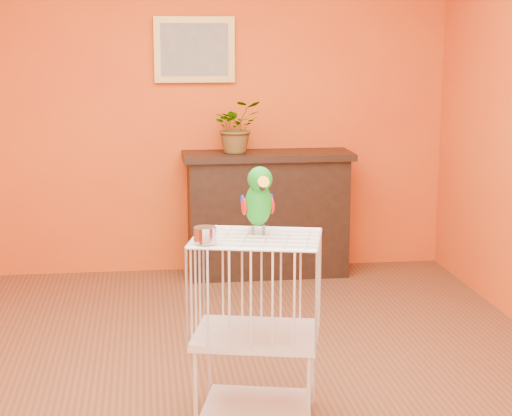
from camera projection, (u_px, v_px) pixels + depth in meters
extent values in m
plane|color=brown|center=(223.00, 375.00, 4.75)|extent=(4.50, 4.50, 0.00)
plane|color=orange|center=(195.00, 108.00, 6.68)|extent=(4.00, 0.00, 4.00)
plane|color=orange|center=(296.00, 241.00, 2.30)|extent=(4.00, 0.00, 4.00)
cube|color=black|center=(267.00, 217.00, 6.70)|extent=(1.23, 0.41, 0.92)
cube|color=black|center=(268.00, 156.00, 6.60)|extent=(1.31, 0.47, 0.05)
cube|color=black|center=(271.00, 222.00, 6.52)|extent=(0.86, 0.02, 0.46)
cube|color=#541821|center=(236.00, 232.00, 6.63)|extent=(0.05, 0.18, 0.29)
cube|color=#2E4F27|center=(246.00, 232.00, 6.64)|extent=(0.05, 0.18, 0.29)
cube|color=#541821|center=(258.00, 231.00, 6.66)|extent=(0.05, 0.18, 0.29)
cube|color=#2E4F27|center=(271.00, 231.00, 6.67)|extent=(0.05, 0.18, 0.29)
cube|color=#541821|center=(284.00, 231.00, 6.68)|extent=(0.05, 0.18, 0.29)
imported|color=#26722D|center=(237.00, 133.00, 6.51)|extent=(0.43, 0.46, 0.31)
cube|color=#BD9643|center=(194.00, 50.00, 6.56)|extent=(0.62, 0.03, 0.50)
cube|color=gray|center=(195.00, 50.00, 6.55)|extent=(0.52, 0.01, 0.40)
cube|color=beige|center=(256.00, 404.00, 4.20)|extent=(0.58, 0.50, 0.02)
cube|color=beige|center=(256.00, 335.00, 4.13)|extent=(0.68, 0.58, 0.04)
cube|color=beige|center=(256.00, 238.00, 4.03)|extent=(0.68, 0.58, 0.01)
cylinder|color=beige|center=(195.00, 393.00, 4.00)|extent=(0.02, 0.02, 0.41)
cylinder|color=beige|center=(309.00, 398.00, 3.94)|extent=(0.02, 0.02, 0.41)
cylinder|color=beige|center=(210.00, 361.00, 4.40)|extent=(0.02, 0.02, 0.41)
cylinder|color=beige|center=(313.00, 365.00, 4.34)|extent=(0.02, 0.02, 0.41)
cylinder|color=silver|center=(205.00, 235.00, 3.89)|extent=(0.10, 0.10, 0.07)
cylinder|color=#59544C|center=(253.00, 230.00, 4.09)|extent=(0.01, 0.01, 0.05)
cylinder|color=#59544C|center=(264.00, 230.00, 4.10)|extent=(0.01, 0.01, 0.05)
ellipsoid|color=#049A20|center=(258.00, 204.00, 4.07)|extent=(0.14, 0.19, 0.24)
ellipsoid|color=#049A20|center=(260.00, 179.00, 4.01)|extent=(0.13, 0.13, 0.12)
cone|color=orange|center=(262.00, 184.00, 3.95)|extent=(0.06, 0.08, 0.08)
cone|color=black|center=(262.00, 188.00, 3.97)|extent=(0.03, 0.03, 0.03)
sphere|color=black|center=(252.00, 177.00, 3.98)|extent=(0.02, 0.02, 0.02)
sphere|color=black|center=(269.00, 177.00, 3.99)|extent=(0.02, 0.02, 0.02)
ellipsoid|color=#A50C0C|center=(244.00, 207.00, 4.07)|extent=(0.03, 0.07, 0.08)
ellipsoid|color=navy|center=(271.00, 206.00, 4.09)|extent=(0.03, 0.07, 0.08)
cone|color=#049A20|center=(255.00, 217.00, 4.16)|extent=(0.09, 0.17, 0.13)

